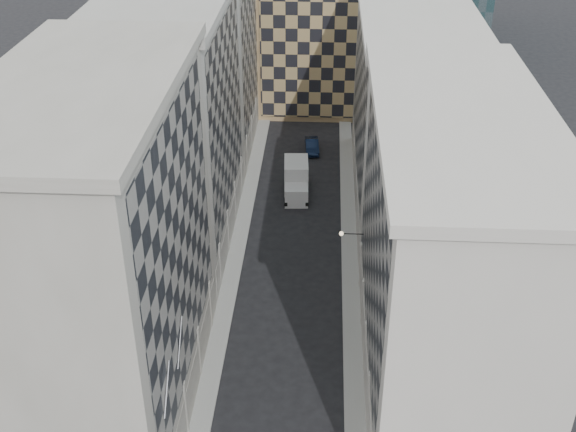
% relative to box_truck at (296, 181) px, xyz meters
% --- Properties ---
extents(sidewalk_west, '(1.50, 100.00, 0.15)m').
position_rel_box_truck_xyz_m(sidewalk_west, '(-5.02, -11.85, -1.39)').
color(sidewalk_west, gray).
rests_on(sidewalk_west, ground).
extents(sidewalk_east, '(1.50, 100.00, 0.15)m').
position_rel_box_truck_xyz_m(sidewalk_east, '(5.48, -11.85, -1.39)').
color(sidewalk_east, gray).
rests_on(sidewalk_east, ground).
extents(bldg_left_a, '(10.80, 22.80, 23.70)m').
position_rel_box_truck_xyz_m(bldg_left_a, '(-10.65, -30.85, 10.35)').
color(bldg_left_a, gray).
rests_on(bldg_left_a, ground).
extents(bldg_left_b, '(10.80, 22.80, 22.70)m').
position_rel_box_truck_xyz_m(bldg_left_b, '(-10.65, -8.85, 9.86)').
color(bldg_left_b, '#9B9890').
rests_on(bldg_left_b, ground).
extents(bldg_left_c, '(10.80, 22.80, 21.70)m').
position_rel_box_truck_xyz_m(bldg_left_c, '(-10.65, 13.15, 9.36)').
color(bldg_left_c, gray).
rests_on(bldg_left_c, ground).
extents(bldg_right_a, '(10.80, 26.80, 20.70)m').
position_rel_box_truck_xyz_m(bldg_right_a, '(11.11, -26.85, 8.85)').
color(bldg_right_a, beige).
rests_on(bldg_right_a, ground).
extents(bldg_right_b, '(10.80, 28.80, 19.70)m').
position_rel_box_truck_xyz_m(bldg_right_b, '(11.13, 0.15, 8.38)').
color(bldg_right_b, beige).
rests_on(bldg_right_b, ground).
extents(tan_block, '(16.80, 14.80, 18.80)m').
position_rel_box_truck_xyz_m(tan_block, '(2.23, 26.04, 7.97)').
color(tan_block, '#9E7D53').
rests_on(tan_block, ground).
extents(flagpoles_left, '(0.10, 6.33, 2.33)m').
position_rel_box_truck_xyz_m(flagpoles_left, '(-5.67, -35.85, 6.53)').
color(flagpoles_left, gray).
rests_on(flagpoles_left, ground).
extents(bracket_lamp, '(1.98, 0.36, 0.36)m').
position_rel_box_truck_xyz_m(bracket_lamp, '(4.61, -17.85, 4.73)').
color(bracket_lamp, black).
rests_on(bracket_lamp, ground).
extents(box_truck, '(2.83, 6.28, 3.38)m').
position_rel_box_truck_xyz_m(box_truck, '(0.00, 0.00, 0.00)').
color(box_truck, silver).
rests_on(box_truck, ground).
extents(dark_car, '(1.89, 4.46, 1.43)m').
position_rel_box_truck_xyz_m(dark_car, '(1.41, 10.36, -0.75)').
color(dark_car, '#0E1A33').
rests_on(dark_car, ground).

